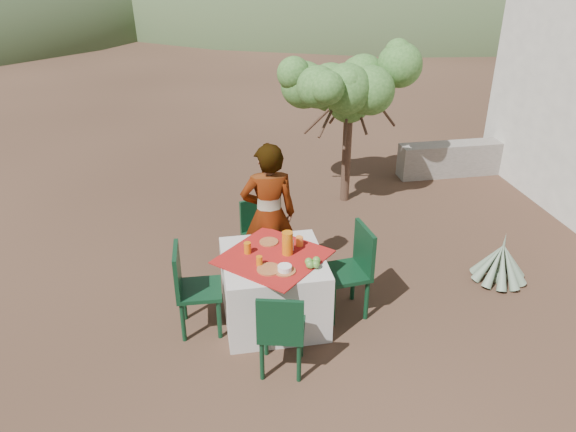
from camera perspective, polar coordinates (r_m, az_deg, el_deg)
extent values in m
plane|color=#311F16|center=(6.10, 1.83, -10.11)|extent=(160.00, 160.00, 0.00)
cube|color=beige|center=(5.86, -1.46, -7.35)|extent=(1.02, 1.02, 0.75)
cube|color=#AE1A19|center=(5.65, -1.51, -4.17)|extent=(1.30, 1.30, 0.01)
cylinder|color=black|center=(6.66, -3.15, -4.47)|extent=(0.04, 0.04, 0.41)
cylinder|color=black|center=(6.79, -0.82, -3.76)|extent=(0.04, 0.04, 0.41)
cylinder|color=black|center=(6.90, -4.38, -3.30)|extent=(0.04, 0.04, 0.41)
cylinder|color=black|center=(7.03, -2.12, -2.64)|extent=(0.04, 0.04, 0.41)
cube|color=black|center=(6.74, -2.65, -2.01)|extent=(0.50, 0.50, 0.04)
cube|color=black|center=(6.77, -3.41, 0.24)|extent=(0.37, 0.17, 0.40)
cylinder|color=black|center=(5.47, 1.33, -12.26)|extent=(0.04, 0.04, 0.44)
cylinder|color=black|center=(5.49, -2.24, -12.08)|extent=(0.04, 0.04, 0.44)
cylinder|color=black|center=(5.21, 1.12, -14.58)|extent=(0.04, 0.04, 0.44)
cylinder|color=black|center=(5.24, -2.66, -14.39)|extent=(0.04, 0.04, 0.44)
cube|color=black|center=(5.21, -0.62, -11.45)|extent=(0.50, 0.50, 0.04)
cube|color=black|center=(4.91, -0.83, -10.64)|extent=(0.41, 0.14, 0.43)
cylinder|color=black|center=(5.72, -7.01, -10.27)|extent=(0.05, 0.05, 0.47)
cylinder|color=black|center=(6.01, -7.10, -8.23)|extent=(0.05, 0.05, 0.47)
cylinder|color=black|center=(5.73, -10.63, -10.47)|extent=(0.05, 0.05, 0.47)
cylinder|color=black|center=(6.02, -10.53, -8.42)|extent=(0.05, 0.05, 0.47)
cube|color=black|center=(5.73, -8.98, -7.42)|extent=(0.46, 0.46, 0.04)
cube|color=black|center=(5.61, -11.21, -5.41)|extent=(0.06, 0.44, 0.46)
cylinder|color=black|center=(6.14, 3.38, -7.08)|extent=(0.05, 0.05, 0.49)
cylinder|color=black|center=(5.85, 4.62, -9.03)|extent=(0.05, 0.05, 0.49)
cylinder|color=black|center=(6.25, 6.61, -6.50)|extent=(0.05, 0.05, 0.49)
cylinder|color=black|center=(5.98, 7.99, -8.37)|extent=(0.05, 0.05, 0.49)
cube|color=black|center=(5.91, 5.76, -5.76)|extent=(0.51, 0.51, 0.04)
cube|color=black|center=(5.85, 7.77, -3.26)|extent=(0.09, 0.46, 0.48)
imported|color=#8C6651|center=(6.25, -1.97, 0.07)|extent=(0.63, 0.42, 1.70)
cylinder|color=#4E3527|center=(8.36, 5.98, 6.47)|extent=(0.13, 0.13, 1.54)
sphere|color=#2D5C22|center=(8.12, 6.24, 11.56)|extent=(0.66, 0.66, 0.66)
sphere|color=#2D5C22|center=(8.26, 10.43, 12.74)|extent=(0.62, 0.62, 0.62)
sphere|color=#2D5C22|center=(8.06, 2.22, 12.39)|extent=(0.57, 0.57, 0.57)
sphere|color=#2D5C22|center=(8.66, 5.91, 14.05)|extent=(0.59, 0.59, 0.59)
sphere|color=#2D5C22|center=(7.62, 7.80, 10.86)|extent=(0.53, 0.53, 0.53)
sphere|color=gray|center=(7.09, 20.52, -5.78)|extent=(0.21, 0.21, 0.21)
cone|color=gray|center=(6.96, 20.88, -3.87)|extent=(0.12, 0.12, 0.61)
cone|color=gray|center=(7.05, 21.78, -4.26)|extent=(0.38, 0.13, 0.51)
cone|color=gray|center=(7.10, 21.30, -3.94)|extent=(0.34, 0.27, 0.54)
cone|color=gray|center=(7.11, 20.62, -3.79)|extent=(0.21, 0.36, 0.53)
cone|color=gray|center=(7.07, 20.01, -3.86)|extent=(0.19, 0.37, 0.53)
cone|color=gray|center=(7.00, 19.68, -4.11)|extent=(0.33, 0.29, 0.54)
cone|color=gray|center=(6.93, 19.77, -4.47)|extent=(0.38, 0.13, 0.51)
cone|color=gray|center=(6.88, 20.26, -4.80)|extent=(0.34, 0.27, 0.54)
cone|color=gray|center=(6.87, 20.95, -4.96)|extent=(0.21, 0.36, 0.53)
cone|color=gray|center=(6.91, 21.58, -4.88)|extent=(0.19, 0.37, 0.53)
cone|color=gray|center=(6.98, 21.89, -4.61)|extent=(0.33, 0.29, 0.54)
cube|color=gray|center=(9.98, 18.38, 5.66)|extent=(2.60, 0.35, 0.55)
cylinder|color=brown|center=(5.89, -1.96, -2.65)|extent=(0.20, 0.20, 0.01)
cylinder|color=brown|center=(5.43, -1.95, -5.42)|extent=(0.24, 0.24, 0.01)
cylinder|color=orange|center=(5.69, -4.13, -3.25)|extent=(0.07, 0.07, 0.12)
cylinder|color=orange|center=(5.48, -2.93, -4.58)|extent=(0.06, 0.06, 0.10)
cylinder|color=orange|center=(5.63, -0.05, -2.77)|extent=(0.11, 0.11, 0.25)
cylinder|color=brown|center=(5.41, -0.34, -5.59)|extent=(0.22, 0.22, 0.01)
cylinder|color=white|center=(5.39, -0.34, -5.31)|extent=(0.14, 0.14, 0.05)
cylinder|color=orange|center=(5.81, 1.12, -2.56)|extent=(0.07, 0.07, 0.11)
cylinder|color=orange|center=(5.81, 1.25, -2.60)|extent=(0.06, 0.06, 0.10)
cube|color=white|center=(5.73, 0.21, -3.01)|extent=(0.08, 0.05, 0.10)
sphere|color=#569034|center=(5.49, 2.12, -4.66)|extent=(0.08, 0.08, 0.08)
sphere|color=#569034|center=(5.51, 2.91, -4.52)|extent=(0.08, 0.08, 0.08)
sphere|color=#569034|center=(5.45, 2.83, -4.91)|extent=(0.08, 0.08, 0.08)
sphere|color=#569034|center=(5.44, 2.25, -4.97)|extent=(0.08, 0.08, 0.08)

